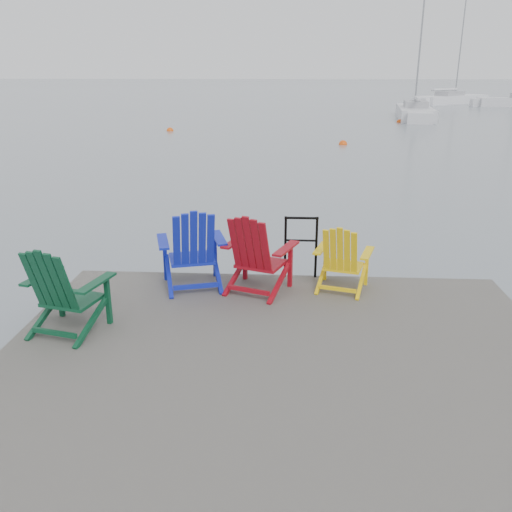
# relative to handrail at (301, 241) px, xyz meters

# --- Properties ---
(ground) EXTENTS (400.00, 400.00, 0.00)m
(ground) POSITION_rel_handrail_xyz_m (-0.25, -2.45, -1.04)
(ground) COLOR slate
(ground) RESTS_ON ground
(dock) EXTENTS (6.00, 5.00, 1.40)m
(dock) POSITION_rel_handrail_xyz_m (-0.25, -2.45, -0.69)
(dock) COLOR #2F2D2A
(dock) RESTS_ON ground
(handrail) EXTENTS (0.48, 0.04, 0.90)m
(handrail) POSITION_rel_handrail_xyz_m (0.00, 0.00, 0.00)
(handrail) COLOR black
(handrail) RESTS_ON dock
(chair_green) EXTENTS (0.97, 0.92, 1.06)m
(chair_green) POSITION_rel_handrail_xyz_m (-2.68, -1.93, -0.01)
(chair_green) COLOR #0B3E24
(chair_green) RESTS_ON dock
(chair_blue) EXTENTS (1.05, 1.00, 1.13)m
(chair_blue) POSITION_rel_handrail_xyz_m (-1.47, -0.49, 0.03)
(chair_blue) COLOR #101FAD
(chair_blue) RESTS_ON dock
(chair_red) EXTENTS (1.05, 1.00, 1.09)m
(chair_red) POSITION_rel_handrail_xyz_m (-0.60, -0.59, 0.01)
(chair_red) COLOR maroon
(chair_red) RESTS_ON dock
(chair_yellow) EXTENTS (0.87, 0.82, 0.93)m
(chair_yellow) POSITION_rel_handrail_xyz_m (0.55, -0.47, -0.07)
(chair_yellow) COLOR yellow
(chair_yellow) RESTS_ON dock
(sailboat_near) EXTENTS (3.41, 8.88, 11.91)m
(sailboat_near) POSITION_rel_handrail_xyz_m (8.77, 33.47, -0.69)
(sailboat_near) COLOR silver
(sailboat_near) RESTS_ON ground
(sailboat_mid) EXTENTS (8.59, 7.49, 12.46)m
(sailboat_mid) POSITION_rel_handrail_xyz_m (16.39, 51.59, -0.69)
(sailboat_mid) COLOR white
(sailboat_mid) RESTS_ON ground
(buoy_a) EXTENTS (0.40, 0.40, 0.40)m
(buoy_a) POSITION_rel_handrail_xyz_m (2.33, 18.61, -1.04)
(buoy_a) COLOR #F14F0E
(buoy_a) RESTS_ON ground
(buoy_b) EXTENTS (0.40, 0.40, 0.40)m
(buoy_b) POSITION_rel_handrail_xyz_m (-7.05, 23.98, -1.04)
(buoy_b) COLOR #F0560E
(buoy_b) RESTS_ON ground
(buoy_d) EXTENTS (0.39, 0.39, 0.39)m
(buoy_d) POSITION_rel_handrail_xyz_m (7.12, 30.22, -1.04)
(buoy_d) COLOR #E84B0D
(buoy_d) RESTS_ON ground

